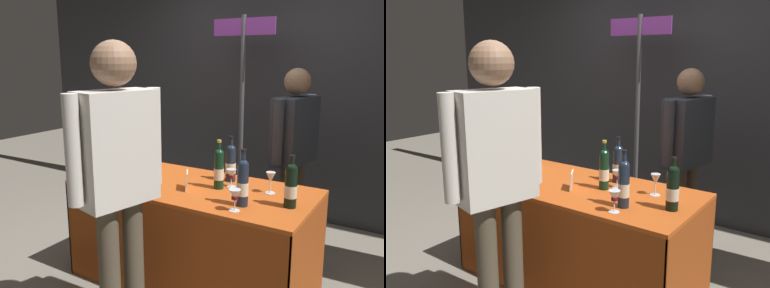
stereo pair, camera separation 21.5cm
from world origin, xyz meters
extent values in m
plane|color=gray|center=(0.00, 0.00, 0.00)|extent=(12.00, 12.00, 0.00)
cube|color=#2D2D33|center=(0.00, 1.68, 1.58)|extent=(6.35, 0.12, 3.17)
cube|color=#B74C19|center=(0.00, 0.00, 0.74)|extent=(1.72, 0.79, 0.02)
cube|color=#963E14|center=(0.00, -0.39, 0.37)|extent=(1.72, 0.01, 0.73)
cube|color=#963E14|center=(0.00, 0.39, 0.37)|extent=(1.72, 0.01, 0.73)
cube|color=#963E14|center=(-0.86, 0.00, 0.37)|extent=(0.01, 0.79, 0.73)
cube|color=#963E14|center=(0.86, 0.00, 0.37)|extent=(0.01, 0.79, 0.73)
cylinder|color=black|center=(0.73, -0.05, 0.87)|extent=(0.08, 0.08, 0.24)
sphere|color=black|center=(0.73, -0.05, 0.99)|extent=(0.07, 0.07, 0.07)
cylinder|color=black|center=(0.73, -0.05, 1.03)|extent=(0.03, 0.03, 0.07)
cylinder|color=black|center=(0.73, -0.05, 1.07)|extent=(0.03, 0.03, 0.02)
cylinder|color=beige|center=(0.73, -0.05, 0.86)|extent=(0.08, 0.08, 0.08)
cylinder|color=#192333|center=(0.47, -0.18, 0.88)|extent=(0.07, 0.07, 0.26)
sphere|color=#192333|center=(0.47, -0.18, 1.01)|extent=(0.07, 0.07, 0.07)
cylinder|color=#192333|center=(0.47, -0.18, 1.05)|extent=(0.03, 0.03, 0.08)
cylinder|color=black|center=(0.47, -0.18, 1.10)|extent=(0.03, 0.03, 0.02)
cylinder|color=beige|center=(0.47, -0.18, 0.86)|extent=(0.07, 0.07, 0.08)
cylinder|color=#38230F|center=(-0.50, -0.10, 0.87)|extent=(0.08, 0.08, 0.22)
sphere|color=#38230F|center=(-0.50, -0.10, 0.98)|extent=(0.07, 0.07, 0.07)
cylinder|color=#38230F|center=(-0.50, -0.10, 1.01)|extent=(0.03, 0.03, 0.07)
cylinder|color=#B7932D|center=(-0.50, -0.10, 1.06)|extent=(0.03, 0.03, 0.02)
cylinder|color=beige|center=(-0.50, -0.10, 0.85)|extent=(0.08, 0.08, 0.07)
cylinder|color=#192333|center=(0.19, 0.23, 0.87)|extent=(0.07, 0.07, 0.24)
sphere|color=#192333|center=(0.19, 0.23, 0.99)|extent=(0.07, 0.07, 0.07)
cylinder|color=#192333|center=(0.19, 0.23, 1.03)|extent=(0.03, 0.03, 0.08)
cylinder|color=black|center=(0.19, 0.23, 1.08)|extent=(0.04, 0.04, 0.02)
cylinder|color=beige|center=(0.19, 0.23, 0.86)|extent=(0.08, 0.08, 0.08)
cylinder|color=black|center=(0.20, 0.03, 0.88)|extent=(0.07, 0.07, 0.25)
sphere|color=black|center=(0.20, 0.03, 1.00)|extent=(0.07, 0.07, 0.07)
cylinder|color=black|center=(0.20, 0.03, 1.04)|extent=(0.03, 0.03, 0.08)
cylinder|color=#B7932D|center=(0.20, 0.03, 1.09)|extent=(0.03, 0.03, 0.02)
cylinder|color=beige|center=(0.20, 0.03, 0.86)|extent=(0.07, 0.07, 0.08)
cylinder|color=silver|center=(0.54, 0.13, 0.76)|extent=(0.07, 0.07, 0.00)
cylinder|color=silver|center=(0.54, 0.13, 0.79)|extent=(0.01, 0.01, 0.07)
cone|color=silver|center=(0.54, 0.13, 0.87)|extent=(0.06, 0.06, 0.07)
cylinder|color=silver|center=(0.47, -0.29, 0.76)|extent=(0.07, 0.07, 0.00)
cylinder|color=silver|center=(0.47, -0.29, 0.79)|extent=(0.01, 0.01, 0.06)
cone|color=silver|center=(0.47, -0.29, 0.86)|extent=(0.07, 0.07, 0.07)
cylinder|color=#590C19|center=(0.47, -0.29, 0.84)|extent=(0.04, 0.04, 0.02)
cylinder|color=silver|center=(0.26, 0.11, 0.76)|extent=(0.07, 0.07, 0.00)
cylinder|color=silver|center=(0.26, 0.11, 0.79)|extent=(0.01, 0.01, 0.06)
cone|color=silver|center=(0.26, 0.11, 0.85)|extent=(0.07, 0.07, 0.07)
cylinder|color=#590C19|center=(0.26, 0.11, 0.83)|extent=(0.04, 0.04, 0.02)
cylinder|color=silver|center=(-0.56, 0.19, 0.84)|extent=(0.09, 0.09, 0.17)
cylinder|color=#38722D|center=(-0.56, 0.18, 0.96)|extent=(0.04, 0.01, 0.24)
ellipsoid|color=pink|center=(-0.54, 0.18, 1.08)|extent=(0.03, 0.03, 0.05)
cylinder|color=#38722D|center=(-0.58, 0.20, 0.93)|extent=(0.02, 0.02, 0.19)
ellipsoid|color=gold|center=(-0.58, 0.19, 1.03)|extent=(0.03, 0.03, 0.05)
cylinder|color=#38722D|center=(-0.57, 0.16, 0.93)|extent=(0.01, 0.03, 0.18)
ellipsoid|color=pink|center=(-0.57, 0.15, 1.02)|extent=(0.03, 0.03, 0.05)
cylinder|color=#38722D|center=(-0.58, 0.18, 0.96)|extent=(0.04, 0.01, 0.24)
ellipsoid|color=gold|center=(-0.57, 0.18, 1.08)|extent=(0.03, 0.03, 0.05)
cylinder|color=#38722D|center=(-0.58, 0.19, 0.97)|extent=(0.01, 0.03, 0.25)
ellipsoid|color=gold|center=(-0.58, 0.18, 1.09)|extent=(0.03, 0.03, 0.05)
cylinder|color=#38722D|center=(-0.55, 0.17, 0.93)|extent=(0.04, 0.03, 0.18)
ellipsoid|color=red|center=(-0.54, 0.18, 1.03)|extent=(0.03, 0.03, 0.05)
cube|color=silver|center=(0.02, -0.10, 0.82)|extent=(0.08, 0.12, 0.13)
cylinder|color=#4C4233|center=(0.47, 0.98, 0.39)|extent=(0.12, 0.12, 0.78)
cylinder|color=#4C4233|center=(0.44, 0.80, 0.39)|extent=(0.12, 0.12, 0.78)
cube|color=#2D333D|center=(0.45, 0.89, 1.06)|extent=(0.28, 0.50, 0.55)
sphere|color=#8C664C|center=(0.45, 0.89, 1.46)|extent=(0.21, 0.21, 0.21)
cylinder|color=#2D333D|center=(0.50, 1.16, 1.08)|extent=(0.08, 0.08, 0.51)
cylinder|color=#2D333D|center=(0.40, 0.61, 1.08)|extent=(0.08, 0.08, 0.51)
cylinder|color=#4C4233|center=(-0.03, -0.84, 0.43)|extent=(0.12, 0.12, 0.87)
cylinder|color=#4C4233|center=(0.01, -0.67, 0.43)|extent=(0.12, 0.12, 0.87)
cube|color=beige|center=(-0.01, -0.75, 1.17)|extent=(0.30, 0.46, 0.61)
sphere|color=#8C664C|center=(-0.01, -0.75, 1.62)|extent=(0.24, 0.24, 0.24)
cylinder|color=beige|center=(-0.07, -1.01, 1.20)|extent=(0.08, 0.08, 0.57)
cylinder|color=beige|center=(0.05, -0.50, 1.20)|extent=(0.08, 0.08, 0.57)
cylinder|color=#47474C|center=(-0.20, 1.24, 1.02)|extent=(0.04, 0.04, 2.03)
cube|color=#7A3393|center=(-0.20, 1.24, 1.92)|extent=(0.62, 0.02, 0.16)
camera|label=1|loc=(1.43, -2.34, 1.66)|focal=37.64mm
camera|label=2|loc=(1.61, -2.22, 1.66)|focal=37.64mm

